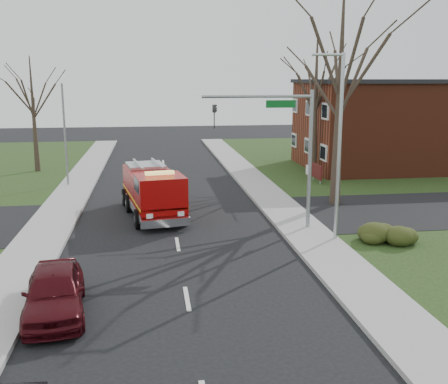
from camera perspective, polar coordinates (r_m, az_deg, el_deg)
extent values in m
plane|color=black|center=(23.78, -5.08, -5.71)|extent=(120.00, 120.00, 0.00)
cube|color=#999994|center=(24.82, 9.42, -4.87)|extent=(2.40, 80.00, 0.15)
cube|color=#999994|center=(24.28, -19.93, -5.85)|extent=(2.40, 80.00, 0.15)
cube|color=maroon|center=(45.45, 18.36, 6.83)|extent=(15.00, 10.00, 7.00)
cube|color=black|center=(45.29, 18.67, 11.37)|extent=(15.40, 10.40, 0.30)
cube|color=silver|center=(42.81, 9.09, 4.98)|extent=(0.12, 1.40, 1.20)
cube|color=#4D1212|center=(37.51, 10.08, 2.23)|extent=(0.12, 2.00, 1.00)
cylinder|color=gray|center=(36.84, 10.44, 1.32)|extent=(0.08, 0.08, 0.90)
cylinder|color=gray|center=(38.33, 9.69, 1.77)|extent=(0.08, 0.08, 0.90)
ellipsoid|color=#253212|center=(24.76, 16.36, -4.03)|extent=(2.80, 2.00, 0.90)
cone|color=#33251E|center=(30.52, 12.43, 9.51)|extent=(0.64, 0.64, 12.00)
cone|color=#33251E|center=(39.54, 9.89, 9.09)|extent=(0.56, 0.56, 10.50)
cone|color=#33251E|center=(43.62, -20.01, 7.84)|extent=(0.44, 0.44, 9.00)
cylinder|color=gray|center=(25.56, 9.32, 3.29)|extent=(0.18, 0.18, 6.80)
cylinder|color=gray|center=(24.62, 3.69, 10.34)|extent=(5.20, 0.14, 0.14)
cube|color=#0C591E|center=(24.88, 6.20, 9.51)|extent=(1.40, 0.06, 0.35)
imported|color=black|center=(24.31, -1.01, 9.51)|extent=(0.22, 0.18, 1.10)
cylinder|color=#B7BABF|center=(23.80, 12.43, 4.45)|extent=(0.16, 0.16, 8.40)
cylinder|color=#B7BABF|center=(23.38, 11.24, 14.45)|extent=(1.40, 0.12, 0.12)
cylinder|color=gray|center=(37.24, -16.92, 5.86)|extent=(0.14, 0.14, 7.00)
cube|color=#980707|center=(29.67, -8.15, 0.62)|extent=(3.06, 4.98, 1.88)
cube|color=#980707|center=(26.35, -6.95, -0.52)|extent=(2.68, 2.68, 2.15)
cube|color=#B7BABF|center=(28.79, -7.76, -1.28)|extent=(3.46, 7.29, 0.40)
cube|color=#E5B20C|center=(28.68, -7.78, -0.32)|extent=(3.47, 7.29, 0.11)
cube|color=black|center=(25.26, -6.57, 0.49)|extent=(2.02, 0.42, 0.76)
cube|color=#E5D866|center=(26.11, -7.02, 2.07)|extent=(1.47, 0.54, 0.16)
cylinder|color=black|center=(26.33, -9.35, -2.92)|extent=(0.47, 1.02, 0.99)
cylinder|color=black|center=(26.74, -4.40, -2.55)|extent=(0.47, 1.02, 0.99)
cylinder|color=black|center=(31.26, -10.70, -0.56)|extent=(0.47, 1.02, 0.99)
cylinder|color=black|center=(31.61, -6.50, -0.28)|extent=(0.47, 1.02, 0.99)
imported|color=#420A10|center=(17.56, -17.97, -10.26)|extent=(2.34, 4.70, 1.54)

